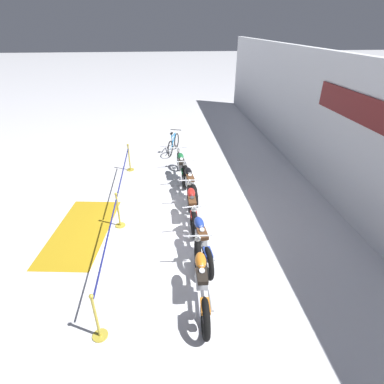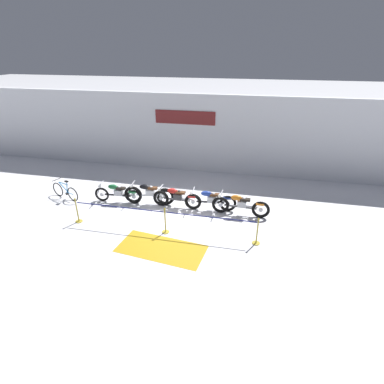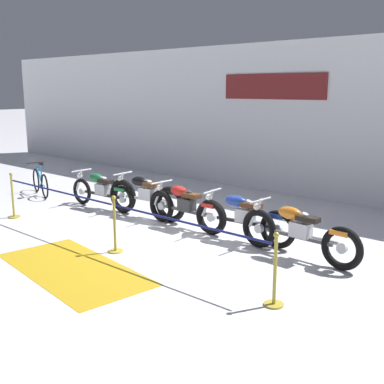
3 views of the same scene
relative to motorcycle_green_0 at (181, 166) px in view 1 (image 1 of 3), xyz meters
The scene contains 12 objects.
ground_plane 2.86m from the motorcycle_green_0, 10.70° to the right, with size 120.00×120.00×0.00m, color silver.
back_wall 5.62m from the motorcycle_green_0, 58.93° to the left, with size 28.00×0.29×4.20m.
motorcycle_green_0 is the anchor object (origin of this frame).
motorcycle_black_1 1.45m from the motorcycle_green_0, ahead, with size 2.28×0.62×0.99m.
motorcycle_red_2 2.72m from the motorcycle_green_0, ahead, with size 2.17×0.62×0.94m.
motorcycle_blue_3 4.19m from the motorcycle_green_0, ahead, with size 2.22×0.62×0.94m.
motorcycle_orange_4 5.46m from the motorcycle_green_0, ahead, with size 2.40×0.62×0.95m.
bicycle 2.53m from the motorcycle_green_0, behind, with size 1.62×0.66×0.94m.
stanchion_far_left 2.38m from the motorcycle_green_0, 53.07° to the right, with size 7.10×0.28×1.05m.
stanchion_mid_left 3.39m from the motorcycle_green_0, 34.01° to the right, with size 0.28×0.28×1.05m.
stanchion_mid_right 6.47m from the motorcycle_green_0, 17.04° to the right, with size 0.28×0.28×1.05m.
floor_banner 4.19m from the motorcycle_green_0, 44.67° to the right, with size 3.06×1.43×0.01m, color #B78E19.
Camera 1 is at (6.97, -0.08, 4.88)m, focal length 28.00 mm.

